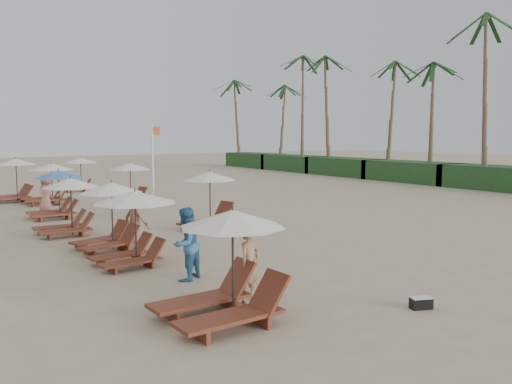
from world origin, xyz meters
TOP-DOWN VIEW (x-y plane):
  - ground at (0.00, 0.00)m, footprint 160.00×160.00m
  - shrub_hedge at (22.00, 14.50)m, footprint 3.20×53.00m
  - palm_row at (21.91, 15.40)m, footprint 7.00×52.00m
  - lounger_station_0 at (-6.15, -4.08)m, footprint 2.70×2.17m
  - lounger_station_1 at (-6.05, 1.22)m, footprint 2.50×2.41m
  - lounger_station_2 at (-5.96, 3.68)m, footprint 2.41×2.13m
  - lounger_station_3 at (-6.43, 6.97)m, footprint 2.43×2.12m
  - lounger_station_4 at (-5.89, 11.22)m, footprint 2.48×2.19m
  - lounger_station_5 at (-5.10, 16.47)m, footprint 2.81×2.41m
  - lounger_station_6 at (-6.47, 18.70)m, footprint 2.65×2.28m
  - inland_station_0 at (-1.31, 5.45)m, footprint 2.91×2.24m
  - inland_station_1 at (-1.71, 13.48)m, footprint 2.83×2.24m
  - inland_station_2 at (-1.96, 21.85)m, footprint 2.53×2.24m
  - beachgoer_near at (-5.01, -3.41)m, footprint 0.73×0.61m
  - beachgoer_mid_a at (-5.41, -1.03)m, footprint 1.15×1.08m
  - beachgoer_mid_b at (-4.81, 4.02)m, footprint 1.05×1.27m
  - beachgoer_far_b at (-5.82, 13.32)m, footprint 1.03×1.07m
  - duffel_bag at (-2.19, -5.84)m, footprint 0.51×0.39m
  - flag_pole_near at (1.57, 17.85)m, footprint 0.60×0.08m
  - flag_pole_far at (3.16, 21.59)m, footprint 0.60×0.08m

SIDE VIEW (x-z plane):
  - ground at x=0.00m, z-range 0.00..0.00m
  - duffel_bag at x=-2.19m, z-range 0.00..0.26m
  - shrub_hedge at x=22.00m, z-range 0.00..1.60m
  - beachgoer_mid_b at x=-4.81m, z-range 0.00..1.71m
  - beachgoer_near at x=-5.01m, z-range 0.00..1.71m
  - beachgoer_far_b at x=-5.82m, z-range 0.00..1.85m
  - beachgoer_mid_a at x=-5.41m, z-range 0.00..1.88m
  - lounger_station_0 at x=-6.15m, z-range -0.11..2.12m
  - lounger_station_3 at x=-6.43m, z-range 0.01..2.13m
  - lounger_station_5 at x=-5.10m, z-range -0.01..2.17m
  - lounger_station_4 at x=-5.89m, z-range 0.02..2.17m
  - lounger_station_2 at x=-5.96m, z-range 0.02..2.20m
  - lounger_station_6 at x=-6.47m, z-range -0.02..2.38m
  - lounger_station_1 at x=-6.05m, z-range 0.17..2.30m
  - inland_station_0 at x=-1.31m, z-range 0.16..2.38m
  - inland_station_1 at x=-1.71m, z-range 0.20..2.42m
  - inland_station_2 at x=-1.96m, z-range 0.37..2.59m
  - flag_pole_far at x=3.16m, z-range 0.24..4.55m
  - flag_pole_near at x=1.57m, z-range 0.24..4.67m
  - palm_row at x=21.91m, z-range 3.76..16.06m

